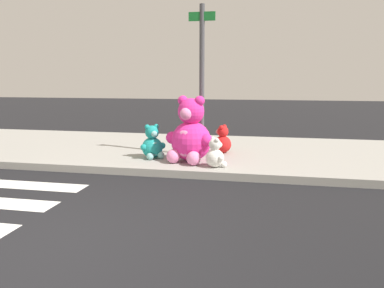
{
  "coord_description": "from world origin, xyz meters",
  "views": [
    {
      "loc": [
        2.33,
        -3.36,
        1.81
      ],
      "look_at": [
        0.95,
        3.6,
        0.55
      ],
      "focal_mm": 33.99,
      "sensor_mm": 36.0,
      "label": 1
    }
  ],
  "objects": [
    {
      "name": "ground_plane",
      "position": [
        0.0,
        0.0,
        0.0
      ],
      "size": [
        60.0,
        60.0,
        0.0
      ],
      "primitive_type": "plane",
      "color": "black"
    },
    {
      "name": "sidewalk",
      "position": [
        0.0,
        5.2,
        0.07
      ],
      "size": [
        28.0,
        4.4,
        0.15
      ],
      "primitive_type": "cube",
      "color": "#9E9B93",
      "rests_on": "ground_plane"
    },
    {
      "name": "sign_pole",
      "position": [
        1.0,
        4.4,
        1.85
      ],
      "size": [
        0.56,
        0.11,
        3.2
      ],
      "color": "#4C4C51",
      "rests_on": "sidewalk"
    },
    {
      "name": "plush_pink_large",
      "position": [
        0.87,
        3.81,
        0.69
      ],
      "size": [
        1.01,
        0.95,
        1.34
      ],
      "color": "#F22D93",
      "rests_on": "sidewalk"
    },
    {
      "name": "plush_red",
      "position": [
        1.4,
        4.82,
        0.41
      ],
      "size": [
        0.46,
        0.48,
        0.65
      ],
      "color": "red",
      "rests_on": "sidewalk"
    },
    {
      "name": "plush_white",
      "position": [
        1.44,
        3.41,
        0.38
      ],
      "size": [
        0.42,
        0.4,
        0.58
      ],
      "color": "white",
      "rests_on": "sidewalk"
    },
    {
      "name": "plush_teal",
      "position": [
        0.01,
        3.96,
        0.44
      ],
      "size": [
        0.51,
        0.52,
        0.73
      ],
      "color": "teal",
      "rests_on": "sidewalk"
    }
  ]
}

